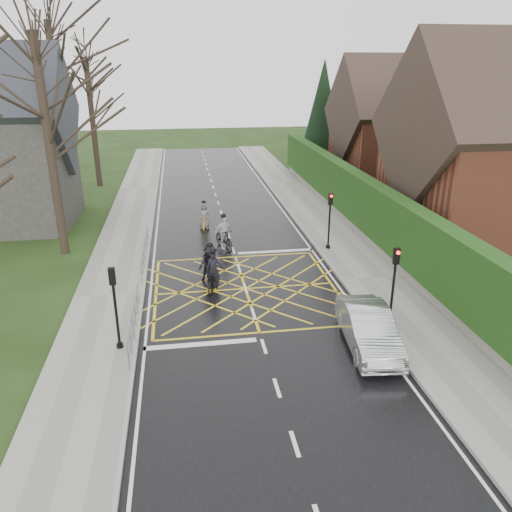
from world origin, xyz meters
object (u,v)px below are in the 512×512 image
object	(u,v)px
cyclist_back	(210,267)
cyclist_lead	(204,219)
cyclist_front	(224,236)
car	(369,329)
cyclist_rear	(214,276)
cyclist_mid	(211,267)

from	to	relation	value
cyclist_back	cyclist_lead	distance (m)	8.06
cyclist_front	car	distance (m)	11.65
cyclist_lead	car	xyz separation A→B (m)	(5.02, -14.70, 0.11)
cyclist_back	cyclist_front	distance (m)	4.36
cyclist_rear	cyclist_mid	bearing A→B (deg)	110.62
cyclist_lead	cyclist_rear	bearing A→B (deg)	-84.42
cyclist_front	car	size ratio (longest dim) A/B	0.47
cyclist_rear	cyclist_back	xyz separation A→B (m)	(-0.11, 0.91, 0.08)
cyclist_back	cyclist_lead	size ratio (longest dim) A/B	1.02
cyclist_front	cyclist_lead	distance (m)	3.92
cyclist_mid	car	distance (m)	8.42
cyclist_rear	cyclist_mid	xyz separation A→B (m)	(-0.07, 0.91, 0.07)
cyclist_back	cyclist_front	size ratio (longest dim) A/B	0.92
cyclist_mid	cyclist_front	distance (m)	4.36
cyclist_back	cyclist_mid	world-z (taller)	cyclist_mid
car	cyclist_rear	bearing A→B (deg)	137.13
cyclist_front	cyclist_lead	xyz separation A→B (m)	(-0.86, 3.83, -0.13)
cyclist_back	cyclist_mid	xyz separation A→B (m)	(0.05, -0.01, -0.01)
cyclist_rear	cyclist_front	bearing A→B (deg)	96.03
cyclist_back	cyclist_mid	distance (m)	0.05
cyclist_lead	car	bearing A→B (deg)	-65.00
cyclist_back	cyclist_lead	xyz separation A→B (m)	(0.20, 8.06, -0.10)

